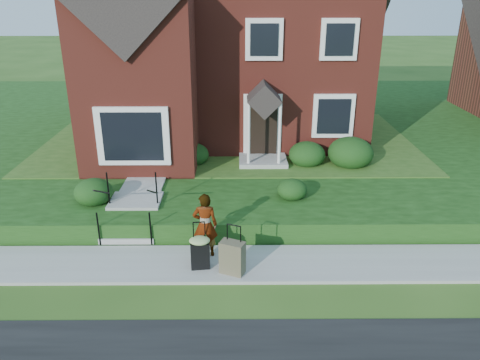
{
  "coord_description": "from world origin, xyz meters",
  "views": [
    {
      "loc": [
        0.31,
        -9.53,
        6.07
      ],
      "look_at": [
        0.4,
        2.0,
        1.37
      ],
      "focal_mm": 35.0,
      "sensor_mm": 36.0,
      "label": 1
    }
  ],
  "objects_px": {
    "front_steps": "(133,213)",
    "suitcase_olive": "(232,257)",
    "woman": "(205,225)",
    "suitcase_black": "(200,251)"
  },
  "relations": [
    {
      "from": "front_steps",
      "to": "suitcase_black",
      "type": "bearing_deg",
      "value": -46.32
    },
    {
      "from": "front_steps",
      "to": "woman",
      "type": "distance_m",
      "value": 2.57
    },
    {
      "from": "suitcase_olive",
      "to": "suitcase_black",
      "type": "bearing_deg",
      "value": -172.6
    },
    {
      "from": "front_steps",
      "to": "suitcase_olive",
      "type": "relative_size",
      "value": 1.71
    },
    {
      "from": "woman",
      "to": "suitcase_olive",
      "type": "height_order",
      "value": "woman"
    },
    {
      "from": "front_steps",
      "to": "suitcase_black",
      "type": "height_order",
      "value": "front_steps"
    },
    {
      "from": "woman",
      "to": "front_steps",
      "type": "bearing_deg",
      "value": -35.62
    },
    {
      "from": "front_steps",
      "to": "suitcase_olive",
      "type": "xyz_separation_m",
      "value": [
        2.71,
        -2.27,
        -0.0
      ]
    },
    {
      "from": "suitcase_black",
      "to": "suitcase_olive",
      "type": "height_order",
      "value": "suitcase_olive"
    },
    {
      "from": "suitcase_black",
      "to": "suitcase_olive",
      "type": "bearing_deg",
      "value": -23.1
    }
  ]
}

